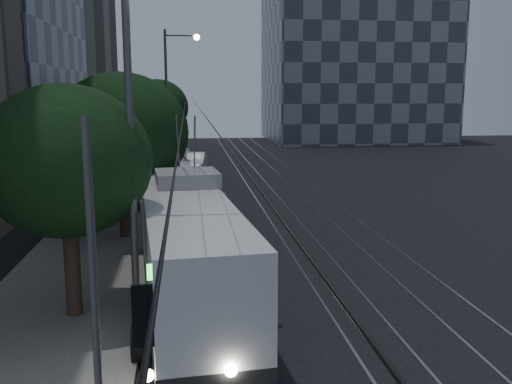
{
  "coord_description": "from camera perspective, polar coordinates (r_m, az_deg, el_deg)",
  "views": [
    {
      "loc": [
        -3.71,
        -19.18,
        6.38
      ],
      "look_at": [
        -0.94,
        4.08,
        2.24
      ],
      "focal_mm": 40.0,
      "sensor_mm": 36.0,
      "label": 1
    }
  ],
  "objects": [
    {
      "name": "tree_3",
      "position": [
        40.31,
        -11.56,
        6.76
      ],
      "size": [
        4.08,
        4.08,
        6.08
      ],
      "color": "#33241C",
      "rests_on": "ground"
    },
    {
      "name": "car_white_d",
      "position": [
        52.49,
        -7.25,
        3.71
      ],
      "size": [
        1.73,
        4.02,
        1.35
      ],
      "primitive_type": "imported",
      "rotation": [
        0.0,
        0.0,
        0.03
      ],
      "color": "#B2B2B7",
      "rests_on": "ground"
    },
    {
      "name": "streetlamp_near",
      "position": [
        15.12,
        -11.0,
        8.21
      ],
      "size": [
        2.39,
        0.44,
        9.86
      ],
      "color": "#525254",
      "rests_on": "ground"
    },
    {
      "name": "tree_5",
      "position": [
        54.6,
        -9.84,
        8.34
      ],
      "size": [
        5.79,
        5.79,
        7.52
      ],
      "color": "#33241C",
      "rests_on": "ground"
    },
    {
      "name": "sidewalk",
      "position": [
        39.87,
        -12.17,
        0.7
      ],
      "size": [
        5.0,
        90.0,
        0.15
      ],
      "primitive_type": "cube",
      "color": "slate",
      "rests_on": "ground"
    },
    {
      "name": "overhead_wires",
      "position": [
        39.31,
        -8.67,
        5.67
      ],
      "size": [
        2.23,
        90.0,
        6.0
      ],
      "color": "black",
      "rests_on": "ground"
    },
    {
      "name": "trolleybus",
      "position": [
        17.58,
        -6.8,
        -5.53
      ],
      "size": [
        3.7,
        12.3,
        5.63
      ],
      "rotation": [
        0.0,
        0.0,
        0.1
      ],
      "color": "silver",
      "rests_on": "ground"
    },
    {
      "name": "building_distant_right",
      "position": [
        77.5,
        9.77,
        14.05
      ],
      "size": [
        22.0,
        18.0,
        24.0
      ],
      "primitive_type": "cube",
      "color": "#3D414E",
      "rests_on": "ground"
    },
    {
      "name": "tree_1",
      "position": [
        24.89,
        -13.35,
        5.73
      ],
      "size": [
        5.7,
        5.7,
        7.2
      ],
      "color": "#33241C",
      "rests_on": "ground"
    },
    {
      "name": "streetlamp_far",
      "position": [
        42.61,
        -8.37,
        10.01
      ],
      "size": [
        2.58,
        0.44,
        10.77
      ],
      "color": "#525254",
      "rests_on": "ground"
    },
    {
      "name": "ground",
      "position": [
        20.55,
        3.98,
        -8.08
      ],
      "size": [
        120.0,
        120.0,
        0.0
      ],
      "primitive_type": "plane",
      "color": "black",
      "rests_on": "ground"
    },
    {
      "name": "pickup_silver",
      "position": [
        32.35,
        -6.17,
        -0.05
      ],
      "size": [
        4.02,
        5.9,
        1.5
      ],
      "primitive_type": "imported",
      "rotation": [
        0.0,
        0.0,
        0.31
      ],
      "color": "#AAAEB2",
      "rests_on": "ground"
    },
    {
      "name": "car_white_b",
      "position": [
        40.67,
        -7.58,
        1.97
      ],
      "size": [
        3.12,
        5.4,
        1.47
      ],
      "primitive_type": "imported",
      "rotation": [
        0.0,
        0.0,
        0.22
      ],
      "color": "white",
      "rests_on": "ground"
    },
    {
      "name": "tree_4",
      "position": [
        45.81,
        -10.37,
        7.24
      ],
      "size": [
        4.44,
        4.44,
        6.29
      ],
      "color": "#33241C",
      "rests_on": "ground"
    },
    {
      "name": "tree_2",
      "position": [
        30.15,
        -12.16,
        5.94
      ],
      "size": [
        4.94,
        4.94,
        6.58
      ],
      "color": "#33241C",
      "rests_on": "ground"
    },
    {
      "name": "car_white_c",
      "position": [
        47.49,
        -5.99,
        3.1
      ],
      "size": [
        1.99,
        4.37,
        1.39
      ],
      "primitive_type": "imported",
      "rotation": [
        0.0,
        0.0,
        -0.12
      ],
      "color": "silver",
      "rests_on": "ground"
    },
    {
      "name": "car_white_a",
      "position": [
        33.66,
        -7.71,
        0.27
      ],
      "size": [
        2.04,
        4.38,
        1.45
      ],
      "primitive_type": "imported",
      "rotation": [
        0.0,
        0.0,
        0.08
      ],
      "color": "white",
      "rests_on": "ground"
    },
    {
      "name": "tree_0",
      "position": [
        16.28,
        -18.43,
        2.9
      ],
      "size": [
        4.64,
        4.64,
        6.61
      ],
      "color": "#33241C",
      "rests_on": "ground"
    },
    {
      "name": "tram_rails",
      "position": [
        40.18,
        2.17,
        0.9
      ],
      "size": [
        4.52,
        90.0,
        0.02
      ],
      "color": "#93949B",
      "rests_on": "ground"
    }
  ]
}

